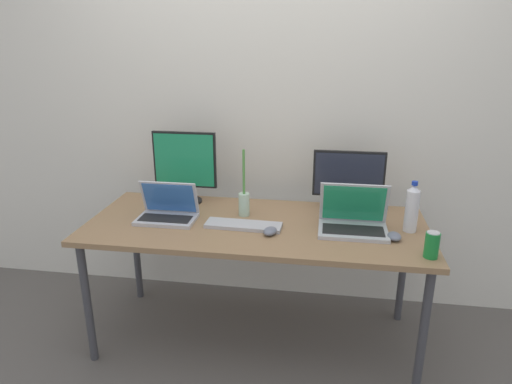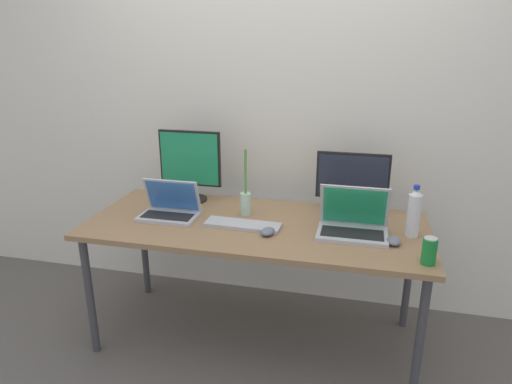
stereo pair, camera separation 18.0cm
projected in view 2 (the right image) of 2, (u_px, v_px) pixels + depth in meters
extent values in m
plane|color=#5B5651|center=(256.00, 337.00, 2.73)|extent=(16.00, 16.00, 0.00)
cube|color=silver|center=(278.00, 105.00, 2.85)|extent=(7.00, 0.08, 2.60)
cylinder|color=#424247|center=(90.00, 296.00, 2.50)|extent=(0.04, 0.04, 0.71)
cylinder|color=#424247|center=(419.00, 342.00, 2.13)|extent=(0.04, 0.04, 0.71)
cylinder|color=#424247|center=(144.00, 246.00, 3.11)|extent=(0.04, 0.04, 0.71)
cylinder|color=#424247|center=(409.00, 275.00, 2.73)|extent=(0.04, 0.04, 0.71)
cube|color=#93704C|center=(256.00, 226.00, 2.50)|extent=(1.85, 0.77, 0.03)
cylinder|color=black|center=(192.00, 199.00, 2.84)|extent=(0.19, 0.19, 0.01)
cylinder|color=black|center=(192.00, 192.00, 2.82)|extent=(0.03, 0.03, 0.09)
cube|color=black|center=(190.00, 158.00, 2.76)|extent=(0.38, 0.02, 0.34)
cube|color=#1E8C59|center=(189.00, 159.00, 2.74)|extent=(0.36, 0.01, 0.31)
cylinder|color=black|center=(350.00, 212.00, 2.64)|extent=(0.21, 0.21, 0.01)
cylinder|color=black|center=(351.00, 205.00, 2.62)|extent=(0.03, 0.03, 0.08)
cube|color=black|center=(353.00, 176.00, 2.56)|extent=(0.41, 0.02, 0.27)
cube|color=#232838|center=(353.00, 177.00, 2.55)|extent=(0.38, 0.01, 0.24)
cube|color=#B7B7BC|center=(169.00, 217.00, 2.56)|extent=(0.32, 0.20, 0.02)
cube|color=black|center=(167.00, 216.00, 2.54)|extent=(0.28, 0.11, 0.00)
cube|color=#B7B7BC|center=(172.00, 195.00, 2.58)|extent=(0.32, 0.07, 0.19)
cube|color=#3366B2|center=(172.00, 196.00, 2.58)|extent=(0.29, 0.06, 0.17)
cube|color=#B7B7BC|center=(352.00, 234.00, 2.33)|extent=(0.36, 0.24, 0.02)
cube|color=black|center=(352.00, 233.00, 2.31)|extent=(0.31, 0.13, 0.00)
cube|color=#B7B7BC|center=(354.00, 205.00, 2.37)|extent=(0.36, 0.08, 0.23)
cube|color=#1E8C59|center=(354.00, 206.00, 2.37)|extent=(0.32, 0.07, 0.21)
cube|color=#B2B2B7|center=(243.00, 225.00, 2.44)|extent=(0.41, 0.14, 0.02)
ellipsoid|color=slate|center=(394.00, 241.00, 2.23)|extent=(0.08, 0.10, 0.04)
ellipsoid|color=slate|center=(268.00, 232.00, 2.34)|extent=(0.09, 0.11, 0.04)
cylinder|color=silver|center=(413.00, 216.00, 2.30)|extent=(0.07, 0.07, 0.22)
cone|color=silver|center=(416.00, 192.00, 2.26)|extent=(0.06, 0.06, 0.03)
cylinder|color=#1938B2|center=(417.00, 187.00, 2.25)|extent=(0.03, 0.03, 0.02)
cylinder|color=#197F33|center=(429.00, 251.00, 2.03)|extent=(0.07, 0.07, 0.12)
cylinder|color=silver|center=(431.00, 238.00, 2.01)|extent=(0.06, 0.06, 0.00)
cylinder|color=#B2D1B7|center=(246.00, 204.00, 2.59)|extent=(0.06, 0.06, 0.13)
cylinder|color=#519342|center=(245.00, 172.00, 2.52)|extent=(0.01, 0.01, 0.25)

